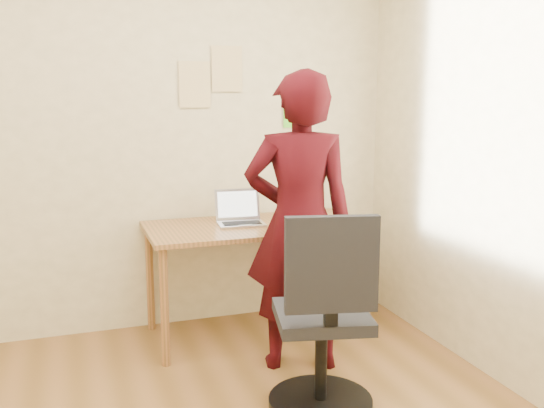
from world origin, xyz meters
name	(u,v)px	position (x,y,z in m)	size (l,w,h in m)	color
room	(191,153)	(0.00, 0.00, 1.35)	(3.58, 3.58, 2.78)	brown
desk	(256,237)	(0.69, 1.38, 0.65)	(1.40, 0.70, 0.74)	#9D6636
laptop	(240,216)	(0.61, 1.44, 0.79)	(0.32, 0.29, 0.21)	silver
paper_sheet	(331,223)	(1.18, 1.26, 0.74)	(0.19, 0.27, 0.00)	white
phone	(303,228)	(0.94, 1.17, 0.74)	(0.09, 0.13, 0.01)	black
wall_note_left	(195,85)	(0.39, 1.74, 1.63)	(0.21, 0.00, 0.30)	#DDC084
wall_note_mid	(227,69)	(0.61, 1.74, 1.74)	(0.21, 0.00, 0.30)	#DDC084
wall_note_right	(296,110)	(1.11, 1.74, 1.46)	(0.18, 0.00, 0.24)	#60DB31
office_chair	(324,328)	(0.70, 0.30, 0.44)	(0.54, 0.56, 1.03)	black
person	(299,223)	(0.78, 0.85, 0.85)	(0.62, 0.41, 1.70)	black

